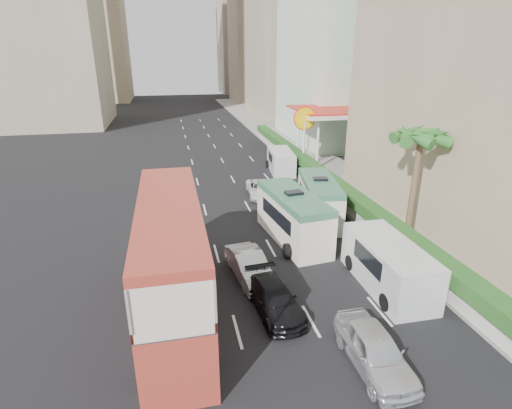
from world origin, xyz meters
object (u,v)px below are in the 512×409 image
object	(u,v)px
minibus_far	(319,199)
palm_tree	(413,189)
car_silver_lane_a	(249,278)
panel_van_far	(281,161)
shell_station	(326,136)
panel_van_near	(388,265)
van_asset	(260,196)
car_black	(274,310)
car_silver_lane_b	(372,366)
minibus_near	(293,217)
double_decker_bus	(172,260)

from	to	relation	value
minibus_far	palm_tree	xyz separation A→B (m)	(3.87, -4.68, 1.99)
car_silver_lane_a	panel_van_far	world-z (taller)	panel_van_far
shell_station	panel_van_near	bearing A→B (deg)	-104.22
van_asset	car_silver_lane_a	bearing A→B (deg)	-101.23
minibus_far	palm_tree	distance (m)	6.39
van_asset	panel_van_near	bearing A→B (deg)	-73.58
minibus_far	car_silver_lane_a	bearing A→B (deg)	-122.42
car_black	panel_van_far	distance (m)	22.46
car_silver_lane_b	car_black	xyz separation A→B (m)	(-2.67, 4.04, 0.00)
van_asset	palm_tree	xyz separation A→B (m)	(6.74, -10.08, 3.38)
minibus_near	minibus_far	distance (m)	3.92
panel_van_far	shell_station	xyz separation A→B (m)	(5.42, 2.39, 1.73)
minibus_near	panel_van_far	bearing A→B (deg)	70.24
car_silver_lane_b	panel_van_near	size ratio (longest dim) A/B	0.75
panel_van_near	car_black	bearing A→B (deg)	-172.17
double_decker_bus	car_black	bearing A→B (deg)	-12.18
car_silver_lane_b	minibus_far	size ratio (longest dim) A/B	0.68
van_asset	minibus_near	distance (m)	8.33
shell_station	palm_tree	bearing A→B (deg)	-96.60
car_silver_lane_a	minibus_near	distance (m)	5.42
palm_tree	car_black	bearing A→B (deg)	-152.75
car_silver_lane_a	car_silver_lane_b	size ratio (longest dim) A/B	0.99
car_silver_lane_b	palm_tree	size ratio (longest dim) A/B	0.67
double_decker_bus	car_silver_lane_a	size ratio (longest dim) A/B	2.61
panel_van_far	car_silver_lane_a	bearing A→B (deg)	-103.90
panel_van_near	shell_station	world-z (taller)	shell_station
panel_van_near	panel_van_far	bearing A→B (deg)	89.12
minibus_far	palm_tree	size ratio (longest dim) A/B	0.98
car_silver_lane_a	panel_van_near	size ratio (longest dim) A/B	0.74
car_black	car_silver_lane_b	bearing A→B (deg)	-62.02
palm_tree	double_decker_bus	bearing A→B (deg)	-163.84
double_decker_bus	minibus_far	bearing A→B (deg)	41.16
car_black	minibus_near	bearing A→B (deg)	61.18
car_silver_lane_a	minibus_far	bearing A→B (deg)	39.25
car_silver_lane_a	car_silver_lane_b	bearing A→B (deg)	-73.12
car_black	panel_van_far	xyz separation A→B (m)	(6.33, 21.53, 1.02)
minibus_near	double_decker_bus	bearing A→B (deg)	-147.50
car_black	shell_station	bearing A→B (deg)	58.39
car_silver_lane_a	panel_van_far	bearing A→B (deg)	61.94
double_decker_bus	palm_tree	xyz separation A→B (m)	(13.80, 4.00, 0.85)
panel_van_far	car_black	bearing A→B (deg)	-100.04
car_silver_lane_b	van_asset	distance (m)	19.04
minibus_far	panel_van_near	distance (m)	8.84
minibus_near	shell_station	distance (m)	19.29
double_decker_bus	palm_tree	bearing A→B (deg)	16.16
panel_van_near	panel_van_far	world-z (taller)	panel_van_near
double_decker_bus	minibus_near	xyz separation A→B (m)	(7.19, 5.89, -1.06)
car_black	panel_van_near	xyz separation A→B (m)	(5.88, 0.77, 1.14)
car_silver_lane_a	minibus_near	xyz separation A→B (m)	(3.47, 3.89, 1.47)
car_black	panel_van_near	distance (m)	6.04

